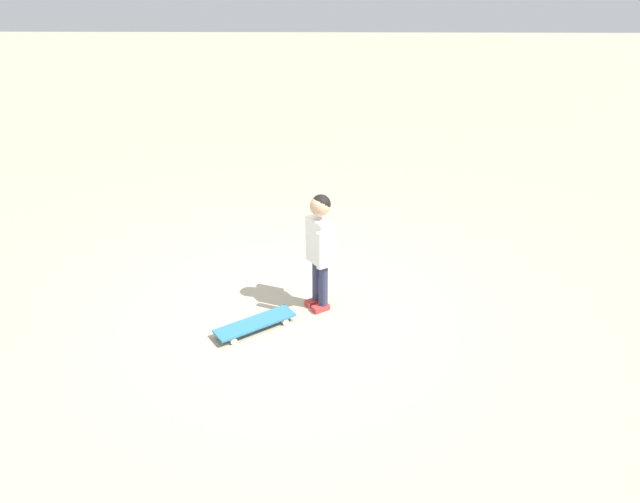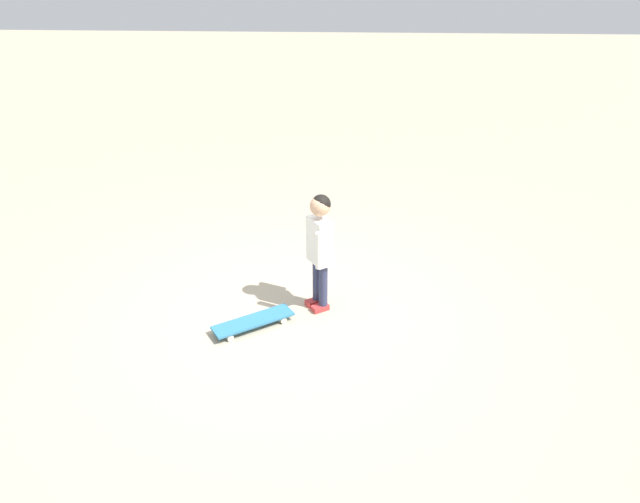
# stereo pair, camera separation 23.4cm
# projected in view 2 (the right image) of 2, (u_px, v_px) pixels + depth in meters

# --- Properties ---
(ground_plane) EXTENTS (50.00, 50.00, 0.00)m
(ground_plane) POSITION_uv_depth(u_px,v_px,m) (281.00, 311.00, 4.92)
(ground_plane) COLOR tan
(child_person) EXTENTS (0.41, 0.27, 1.06)m
(child_person) POSITION_uv_depth(u_px,v_px,m) (320.00, 240.00, 4.68)
(child_person) COLOR #2D3351
(child_person) RESTS_ON ground
(skateboard) EXTENTS (0.56, 0.67, 0.07)m
(skateboard) POSITION_uv_depth(u_px,v_px,m) (253.00, 321.00, 4.66)
(skateboard) COLOR teal
(skateboard) RESTS_ON ground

